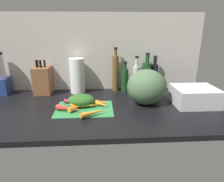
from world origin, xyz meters
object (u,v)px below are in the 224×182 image
Objects in this scene: bottle_0 at (115,73)px; carrot_3 at (95,112)px; carrot_8 at (101,102)px; bottle_3 at (146,76)px; knife_block at (43,80)px; bottle_2 at (136,77)px; carrot_1 at (70,109)px; dish_rack at (194,96)px; carrot_0 at (75,107)px; carrot_4 at (91,101)px; bottle_1 at (125,79)px; cutting_board at (85,109)px; carrot_7 at (100,104)px; bottle_4 at (154,76)px; carrot_2 at (85,105)px; winter_squash at (146,87)px; carrot_5 at (73,102)px; blender_appliance at (0,77)px; carrot_6 at (84,101)px; paper_towel_roll at (77,76)px.

carrot_3 is at bearing -108.31° from bottle_0.
bottle_3 reaches higher than carrot_8.
carrot_8 is 0.40× the size of bottle_3.
bottle_2 is (72.75, 2.66, 0.35)cm from knife_block.
carrot_1 is 0.62× the size of dish_rack.
carrot_0 is 63.76cm from bottle_3.
bottle_0 reaches higher than dish_rack.
bottle_3 reaches higher than carrot_0.
bottle_0 is (56.14, 3.13, 4.37)cm from knife_block.
carrot_4 is at bearing -122.88° from bottle_0.
bottle_2 reaches higher than carrot_8.
carrot_8 is 36.27cm from bottle_1.
cutting_board is 1.30× the size of dish_rack.
carrot_4 is 1.45× the size of carrot_8.
carrot_7 is 0.48× the size of bottle_2.
bottle_4 is (87.29, 2.44, 0.92)cm from knife_block.
carrot_3 is 51.72cm from bottle_0.
carrot_2 is 46.23cm from bottle_1.
winter_squash reaches higher than carrot_2.
carrot_8 is at bearing -8.83° from carrot_5.
blender_appliance is 1.04× the size of bottle_3.
carrot_4 is at bearing 97.98° from carrot_3.
carrot_1 is 51.27cm from winter_squash.
carrot_6 is (-4.61, 1.27, -0.48)cm from carrot_4.
winter_squash is at bearing 3.59° from carrot_8.
carrot_7 is (9.29, 2.26, -0.05)cm from carrot_2.
carrot_1 is 0.61× the size of bottle_4.
paper_towel_roll is 0.78× the size of bottle_0.
knife_block is 0.82× the size of blender_appliance.
carrot_6 is 48.73cm from bottle_2.
bottle_1 is at bearing -14.54° from bottle_0.
bottle_0 reaches higher than blender_appliance.
carrot_8 is at bearing 25.62° from carrot_2.
carrot_2 is 72.19cm from dish_rack.
paper_towel_roll is at bearing 118.22° from carrot_7.
winter_squash is at bearing -58.73° from bottle_0.
bottle_2 is at bearing 43.13° from cutting_board.
winter_squash is (33.92, 17.80, 9.27)cm from carrot_3.
carrot_6 reaches higher than cutting_board.
paper_towel_roll is at bearing 178.90° from bottle_3.
carrot_6 is (-0.90, 9.43, -0.66)cm from carrot_2.
carrot_8 is at bearing 27.11° from carrot_1.
carrot_6 is 73.28cm from dish_rack.
carrot_1 is 81.28cm from dish_rack.
dish_rack reaches higher than carrot_4.
bottle_3 is (39.90, 43.86, 9.92)cm from carrot_3.
carrot_2 reaches higher than carrot_0.
bottle_2 reaches higher than carrot_1.
dish_rack is at bearing -60.12° from bottle_4.
knife_block is 63.50cm from bottle_1.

